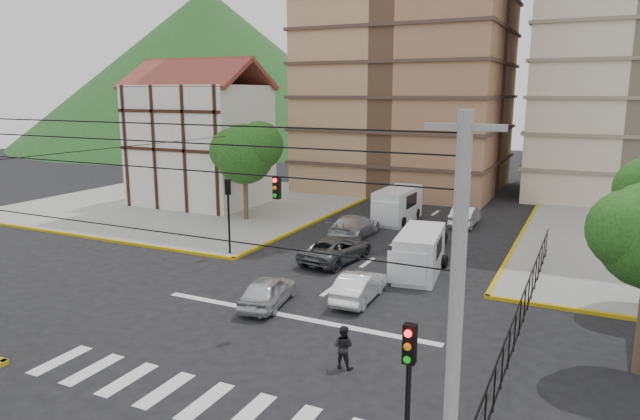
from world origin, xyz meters
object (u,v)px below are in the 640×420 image
Objects in this scene: van_right_lane at (418,254)px; pedestrian_crosswalk at (343,347)px; car_white_front_right at (359,286)px; car_silver_front_left at (268,291)px; van_left_lane at (396,206)px; traffic_light_se at (408,386)px; traffic_light_nw at (228,204)px.

van_right_lane is 11.17m from pedestrian_crosswalk.
car_silver_front_left is at bearing 32.52° from car_white_front_right.
van_right_lane is 12.54m from van_left_lane.
traffic_light_se is at bearing -82.10° from van_right_lane.
car_white_front_right is at bearing -20.05° from traffic_light_nw.
van_left_lane is (-9.64, 28.37, -1.92)m from traffic_light_se.
van_right_lane is at bearing -65.02° from van_left_lane.
pedestrian_crosswalk is at bearing 125.19° from traffic_light_se.
car_silver_front_left is 4.20m from car_white_front_right.
van_right_lane reaches higher than car_silver_front_left.
car_silver_front_left is (6.14, -5.90, -2.43)m from traffic_light_nw.
traffic_light_nw is at bearing -113.69° from van_left_lane.
traffic_light_se is at bearing -45.00° from traffic_light_nw.
van_right_lane is 1.34× the size of car_silver_front_left.
traffic_light_nw is 14.22m from van_left_lane.
car_white_front_right is 6.67m from pedestrian_crosswalk.
car_silver_front_left is at bearing -35.89° from pedestrian_crosswalk.
van_left_lane reaches higher than van_right_lane.
van_left_lane is 1.37× the size of car_silver_front_left.
pedestrian_crosswalk is at bearing 134.37° from car_silver_front_left.
traffic_light_se is 22.06m from traffic_light_nw.
traffic_light_se is at bearing 124.90° from car_silver_front_left.
van_right_lane reaches higher than pedestrian_crosswalk.
pedestrian_crosswalk reaches higher than car_white_front_right.
car_silver_front_left is at bearing -131.41° from van_right_lane.
car_white_front_right is at bearing -154.58° from car_silver_front_left.
car_white_front_right is at bearing -113.69° from van_right_lane.
traffic_light_se reaches higher than car_silver_front_left.
traffic_light_se reaches higher than van_right_lane.
traffic_light_nw reaches higher than van_left_lane.
van_right_lane is 1.31× the size of car_white_front_right.
van_left_lane is 1.34× the size of car_white_front_right.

